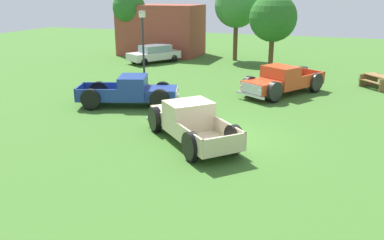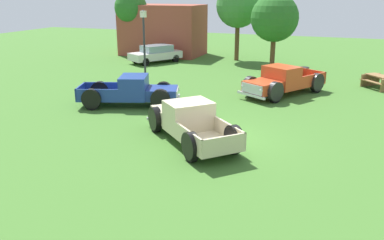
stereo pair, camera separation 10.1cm
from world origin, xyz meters
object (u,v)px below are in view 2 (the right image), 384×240
(pickup_truck_behind_left, at_px, (135,92))
(sedan_distant_a, at_px, (156,54))
(oak_tree_center, at_px, (275,18))
(oak_tree_west, at_px, (131,8))
(pickup_truck_foreground, at_px, (188,121))
(picnic_table, at_px, (380,80))
(pickup_truck_behind_right, at_px, (280,82))
(lamp_post_near, at_px, (144,48))
(oak_tree_east, at_px, (238,6))
(trash_can, at_px, (304,74))

(pickup_truck_behind_left, xyz_separation_m, sedan_distant_a, (-4.59, 12.05, 0.01))
(pickup_truck_behind_left, relative_size, oak_tree_center, 0.98)
(oak_tree_west, bearing_deg, pickup_truck_foreground, -56.00)
(picnic_table, bearing_deg, pickup_truck_foreground, -122.16)
(pickup_truck_behind_left, relative_size, pickup_truck_behind_right, 0.96)
(lamp_post_near, relative_size, oak_tree_west, 0.82)
(oak_tree_east, bearing_deg, picnic_table, -33.44)
(pickup_truck_behind_right, relative_size, oak_tree_east, 0.89)
(lamp_post_near, xyz_separation_m, oak_tree_west, (-7.09, 11.46, 1.72))
(pickup_truck_behind_left, height_order, sedan_distant_a, pickup_truck_behind_left)
(pickup_truck_foreground, bearing_deg, oak_tree_center, 88.51)
(pickup_truck_behind_right, height_order, trash_can, pickup_truck_behind_right)
(pickup_truck_foreground, bearing_deg, pickup_truck_behind_right, 74.79)
(lamp_post_near, bearing_deg, oak_tree_center, 57.29)
(lamp_post_near, relative_size, picnic_table, 1.96)
(sedan_distant_a, relative_size, oak_tree_center, 0.83)
(sedan_distant_a, height_order, trash_can, sedan_distant_a)
(lamp_post_near, height_order, oak_tree_center, oak_tree_center)
(pickup_truck_behind_right, relative_size, oak_tree_center, 1.02)
(pickup_truck_behind_left, height_order, trash_can, pickup_truck_behind_left)
(sedan_distant_a, xyz_separation_m, lamp_post_near, (3.35, -8.48, 1.66))
(pickup_truck_behind_right, distance_m, oak_tree_east, 12.57)
(pickup_truck_behind_left, distance_m, sedan_distant_a, 12.89)
(pickup_truck_behind_left, relative_size, picnic_table, 2.29)
(pickup_truck_behind_right, xyz_separation_m, oak_tree_east, (-5.28, 10.81, 3.64))
(pickup_truck_foreground, xyz_separation_m, oak_tree_east, (-3.02, 19.15, 3.68))
(sedan_distant_a, bearing_deg, pickup_truck_behind_left, -69.15)
(oak_tree_east, relative_size, oak_tree_center, 1.14)
(pickup_truck_behind_right, relative_size, lamp_post_near, 1.21)
(pickup_truck_behind_left, distance_m, trash_can, 11.54)
(lamp_post_near, relative_size, oak_tree_east, 0.74)
(trash_can, bearing_deg, oak_tree_center, 124.69)
(sedan_distant_a, height_order, picnic_table, sedan_distant_a)
(sedan_distant_a, xyz_separation_m, oak_tree_east, (5.82, 3.47, 3.68))
(picnic_table, xyz_separation_m, trash_can, (-4.47, 0.36, -0.01))
(trash_can, xyz_separation_m, oak_tree_center, (-2.72, 3.94, 3.21))
(picnic_table, bearing_deg, pickup_truck_behind_left, -144.42)
(oak_tree_east, bearing_deg, oak_tree_west, -177.08)
(sedan_distant_a, xyz_separation_m, oak_tree_west, (-3.75, 2.98, 3.38))
(pickup_truck_foreground, xyz_separation_m, picnic_table, (7.62, 12.12, -0.25))
(lamp_post_near, distance_m, oak_tree_center, 11.03)
(pickup_truck_behind_left, distance_m, oak_tree_west, 17.52)
(pickup_truck_foreground, xyz_separation_m, trash_can, (3.15, 12.48, -0.26))
(lamp_post_near, relative_size, oak_tree_center, 0.84)
(oak_tree_west, bearing_deg, oak_tree_east, 2.92)
(pickup_truck_foreground, bearing_deg, oak_tree_east, 98.95)
(pickup_truck_behind_right, bearing_deg, picnic_table, 35.22)
(pickup_truck_behind_left, distance_m, oak_tree_center, 13.93)
(picnic_table, bearing_deg, oak_tree_west, 162.07)
(picnic_table, bearing_deg, pickup_truck_behind_right, -144.78)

